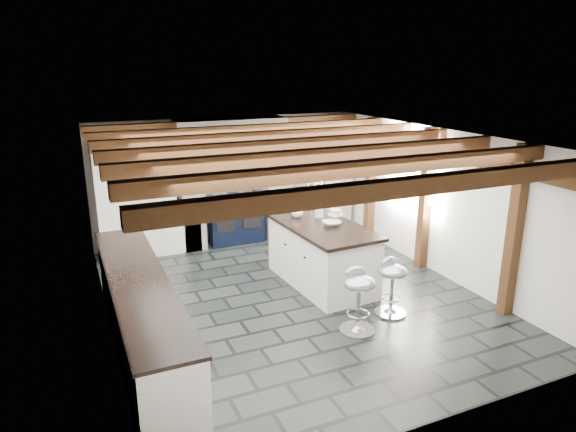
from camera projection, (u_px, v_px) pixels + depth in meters
name	position (u px, v px, depth m)	size (l,w,h in m)	color
ground	(293.00, 297.00, 7.42)	(6.00, 6.00, 0.00)	black
room_shell	(221.00, 207.00, 8.12)	(6.00, 6.03, 6.00)	white
range_cooker	(234.00, 217.00, 9.63)	(1.00, 0.63, 0.99)	black
kitchen_island	(322.00, 254.00, 7.75)	(1.10, 1.96, 1.26)	white
bar_stool_near	(392.00, 280.00, 6.79)	(0.46, 0.46, 0.79)	silver
bar_stool_far	(358.00, 293.00, 6.33)	(0.45, 0.45, 0.84)	silver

